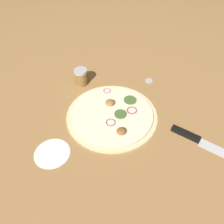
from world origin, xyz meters
TOP-DOWN VIEW (x-y plane):
  - ground_plane at (0.00, 0.00)m, footprint 3.00×3.00m
  - pizza at (-0.00, 0.00)m, footprint 0.36×0.36m
  - knife at (-0.29, 0.18)m, footprint 0.26×0.24m
  - spice_jar at (0.10, -0.22)m, footprint 0.06×0.06m
  - loose_cap at (-0.20, -0.19)m, footprint 0.03×0.03m
  - flour_patch at (0.23, 0.14)m, footprint 0.12×0.12m

SIDE VIEW (x-z plane):
  - ground_plane at x=0.00m, z-range 0.00..0.00m
  - flour_patch at x=0.23m, z-range 0.00..0.00m
  - loose_cap at x=-0.20m, z-range 0.00..0.01m
  - knife at x=-0.29m, z-range 0.00..0.02m
  - pizza at x=0.00m, z-range -0.01..0.02m
  - spice_jar at x=0.10m, z-range 0.00..0.08m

